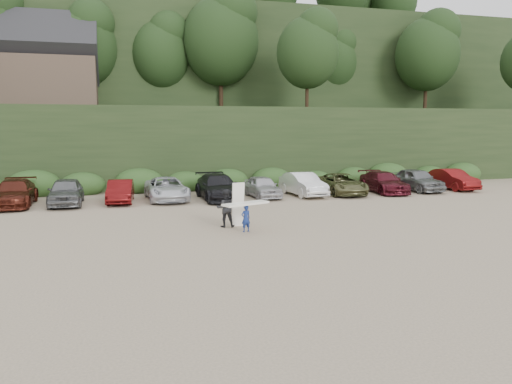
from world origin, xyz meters
name	(u,v)px	position (x,y,z in m)	size (l,w,h in m)	color
ground	(273,229)	(0.00, 0.00, 0.00)	(120.00, 120.00, 0.00)	tan
hillside_backdrop	(174,65)	(-0.26, 35.93, 11.22)	(90.00, 41.50, 28.00)	black
parked_cars	(190,188)	(-2.32, 9.96, 0.74)	(39.78, 5.90, 1.60)	silver
child_surfer	(246,212)	(-1.30, -0.15, 0.88)	(2.22, 1.36, 1.29)	navy
adult_surfer	(227,208)	(-1.87, 1.13, 0.88)	(1.33, 0.79, 2.04)	black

